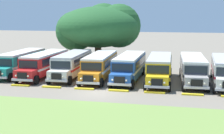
{
  "coord_description": "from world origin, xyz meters",
  "views": [
    {
      "loc": [
        8.1,
        -29.33,
        7.47
      ],
      "look_at": [
        0.0,
        5.89,
        1.6
      ],
      "focal_mm": 52.05,
      "sensor_mm": 36.0,
      "label": 1
    }
  ],
  "objects_px": {
    "parked_bus_slot_6": "(193,68)",
    "parked_bus_slot_4": "(129,66)",
    "parked_bus_slot_2": "(72,63)",
    "parked_bus_slot_5": "(160,67)",
    "parked_bus_slot_1": "(45,63)",
    "parked_bus_slot_3": "(100,65)",
    "parked_bus_slot_0": "(21,61)",
    "broad_shade_tree": "(100,27)"
  },
  "relations": [
    {
      "from": "parked_bus_slot_4",
      "to": "parked_bus_slot_5",
      "type": "xyz_separation_m",
      "value": [
        3.48,
        -0.28,
        0.0
      ]
    },
    {
      "from": "parked_bus_slot_4",
      "to": "broad_shade_tree",
      "type": "xyz_separation_m",
      "value": [
        -6.5,
        11.09,
        4.04
      ]
    },
    {
      "from": "parked_bus_slot_1",
      "to": "parked_bus_slot_0",
      "type": "bearing_deg",
      "value": -100.85
    },
    {
      "from": "parked_bus_slot_4",
      "to": "parked_bus_slot_5",
      "type": "bearing_deg",
      "value": 85.33
    },
    {
      "from": "parked_bus_slot_5",
      "to": "parked_bus_slot_6",
      "type": "xyz_separation_m",
      "value": [
        3.65,
        0.52,
        0.0
      ]
    },
    {
      "from": "parked_bus_slot_1",
      "to": "parked_bus_slot_5",
      "type": "bearing_deg",
      "value": 89.05
    },
    {
      "from": "parked_bus_slot_0",
      "to": "parked_bus_slot_2",
      "type": "height_order",
      "value": "same"
    },
    {
      "from": "parked_bus_slot_0",
      "to": "parked_bus_slot_2",
      "type": "relative_size",
      "value": 1.0
    },
    {
      "from": "broad_shade_tree",
      "to": "parked_bus_slot_1",
      "type": "bearing_deg",
      "value": -109.7
    },
    {
      "from": "parked_bus_slot_2",
      "to": "parked_bus_slot_6",
      "type": "distance_m",
      "value": 14.24
    },
    {
      "from": "parked_bus_slot_5",
      "to": "parked_bus_slot_1",
      "type": "bearing_deg",
      "value": -93.06
    },
    {
      "from": "parked_bus_slot_4",
      "to": "broad_shade_tree",
      "type": "relative_size",
      "value": 0.86
    },
    {
      "from": "parked_bus_slot_4",
      "to": "parked_bus_slot_6",
      "type": "distance_m",
      "value": 7.14
    },
    {
      "from": "parked_bus_slot_5",
      "to": "parked_bus_slot_2",
      "type": "bearing_deg",
      "value": -95.7
    },
    {
      "from": "parked_bus_slot_0",
      "to": "parked_bus_slot_4",
      "type": "bearing_deg",
      "value": 86.19
    },
    {
      "from": "parked_bus_slot_1",
      "to": "parked_bus_slot_6",
      "type": "bearing_deg",
      "value": 90.86
    },
    {
      "from": "parked_bus_slot_1",
      "to": "parked_bus_slot_3",
      "type": "height_order",
      "value": "same"
    },
    {
      "from": "parked_bus_slot_1",
      "to": "parked_bus_slot_6",
      "type": "height_order",
      "value": "same"
    },
    {
      "from": "parked_bus_slot_3",
      "to": "parked_bus_slot_6",
      "type": "distance_m",
      "value": 10.66
    },
    {
      "from": "parked_bus_slot_1",
      "to": "parked_bus_slot_6",
      "type": "xyz_separation_m",
      "value": [
        17.64,
        0.35,
        0.0
      ]
    },
    {
      "from": "parked_bus_slot_0",
      "to": "broad_shade_tree",
      "type": "distance_m",
      "value": 13.58
    },
    {
      "from": "parked_bus_slot_4",
      "to": "parked_bus_slot_6",
      "type": "bearing_deg",
      "value": 91.85
    },
    {
      "from": "parked_bus_slot_0",
      "to": "broad_shade_tree",
      "type": "bearing_deg",
      "value": 142.79
    },
    {
      "from": "parked_bus_slot_3",
      "to": "broad_shade_tree",
      "type": "height_order",
      "value": "broad_shade_tree"
    },
    {
      "from": "parked_bus_slot_1",
      "to": "parked_bus_slot_5",
      "type": "distance_m",
      "value": 13.99
    },
    {
      "from": "parked_bus_slot_3",
      "to": "parked_bus_slot_4",
      "type": "height_order",
      "value": "same"
    },
    {
      "from": "parked_bus_slot_1",
      "to": "parked_bus_slot_4",
      "type": "distance_m",
      "value": 10.51
    },
    {
      "from": "parked_bus_slot_6",
      "to": "parked_bus_slot_4",
      "type": "bearing_deg",
      "value": -90.99
    },
    {
      "from": "parked_bus_slot_0",
      "to": "parked_bus_slot_2",
      "type": "distance_m",
      "value": 6.95
    },
    {
      "from": "broad_shade_tree",
      "to": "parked_bus_slot_4",
      "type": "bearing_deg",
      "value": -59.64
    },
    {
      "from": "parked_bus_slot_0",
      "to": "parked_bus_slot_5",
      "type": "xyz_separation_m",
      "value": [
        17.53,
        -0.83,
        0.0
      ]
    },
    {
      "from": "parked_bus_slot_3",
      "to": "parked_bus_slot_5",
      "type": "height_order",
      "value": "same"
    },
    {
      "from": "parked_bus_slot_2",
      "to": "parked_bus_slot_5",
      "type": "distance_m",
      "value": 10.61
    },
    {
      "from": "parked_bus_slot_6",
      "to": "parked_bus_slot_5",
      "type": "bearing_deg",
      "value": -84.81
    },
    {
      "from": "parked_bus_slot_1",
      "to": "parked_bus_slot_2",
      "type": "height_order",
      "value": "same"
    },
    {
      "from": "broad_shade_tree",
      "to": "parked_bus_slot_3",
      "type": "bearing_deg",
      "value": -75.01
    },
    {
      "from": "parked_bus_slot_0",
      "to": "parked_bus_slot_3",
      "type": "relative_size",
      "value": 1.0
    },
    {
      "from": "parked_bus_slot_3",
      "to": "parked_bus_slot_5",
      "type": "distance_m",
      "value": 7.01
    },
    {
      "from": "parked_bus_slot_0",
      "to": "parked_bus_slot_2",
      "type": "xyz_separation_m",
      "value": [
        6.94,
        -0.21,
        0.0
      ]
    },
    {
      "from": "parked_bus_slot_2",
      "to": "parked_bus_slot_0",
      "type": "bearing_deg",
      "value": -94.86
    },
    {
      "from": "parked_bus_slot_3",
      "to": "parked_bus_slot_5",
      "type": "relative_size",
      "value": 1.0
    },
    {
      "from": "parked_bus_slot_0",
      "to": "parked_bus_slot_4",
      "type": "height_order",
      "value": "same"
    }
  ]
}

